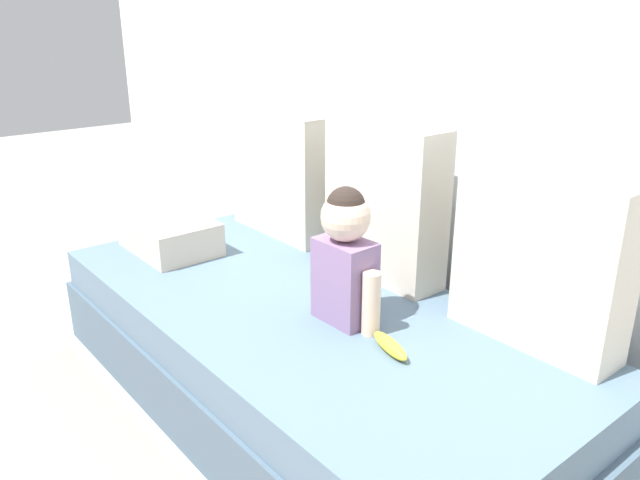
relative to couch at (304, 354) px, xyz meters
name	(u,v)px	position (x,y,z in m)	size (l,w,h in m)	color
ground_plane	(304,401)	(0.00, 0.00, -0.19)	(12.00, 12.00, 0.00)	#B2ADA3
back_wall	(437,51)	(0.00, 0.60, 0.99)	(5.22, 0.10, 2.36)	silver
couch	(304,354)	(0.00, 0.00, 0.00)	(2.02, 0.94, 0.39)	#495F70
throw_pillow_left	(281,173)	(-0.63, 0.37, 0.46)	(0.54, 0.16, 0.53)	beige
throw_pillow_center	(385,202)	(0.00, 0.37, 0.48)	(0.47, 0.16, 0.56)	beige
throw_pillow_right	(541,260)	(0.63, 0.37, 0.45)	(0.50, 0.16, 0.51)	beige
toddler	(345,255)	(0.18, 0.03, 0.42)	(0.30, 0.15, 0.44)	gray
banana	(390,346)	(0.41, -0.01, 0.22)	(0.17, 0.04, 0.04)	yellow
folded_blanket	(170,235)	(-0.73, -0.12, 0.26)	(0.40, 0.28, 0.13)	beige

